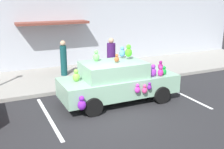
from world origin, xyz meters
The scene contains 9 objects.
ground_plane centered at (0.00, 0.00, 0.00)m, with size 60.00×60.00×0.00m, color #262628.
sidewalk centered at (0.00, 5.00, 0.07)m, with size 24.00×4.00×0.15m, color gray.
storefront_building centered at (0.00, 7.14, 3.19)m, with size 24.00×1.25×6.40m.
parking_stripe_front centered at (3.51, 1.00, 0.00)m, with size 0.12×3.60×0.01m, color silver.
parking_stripe_rear centered at (-1.90, 1.00, 0.00)m, with size 0.12×3.60×0.01m, color silver.
plush_covered_car centered at (0.79, 1.30, 0.80)m, with size 4.39×2.02×2.13m.
teddy_bear_on_sidewalk centered at (1.24, 3.57, 0.44)m, with size 0.33×0.28×0.63m.
pedestrian_near_shopfront centered at (-0.20, 5.16, 0.96)m, with size 0.31×0.31×1.69m.
pedestrian_walking_past centered at (1.64, 3.71, 1.03)m, with size 0.39×0.39×1.89m.
Camera 1 is at (-3.55, -7.48, 3.87)m, focal length 44.25 mm.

